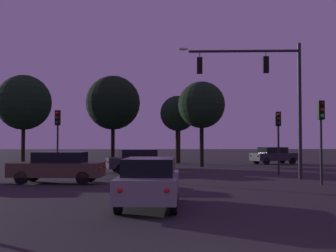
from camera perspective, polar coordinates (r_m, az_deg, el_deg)
The scene contains 13 objects.
ground_plane at distance 30.38m, azimuth -0.27°, elevation -5.88°, with size 168.00×168.00×0.00m, color #262326.
traffic_signal_mast_arm at distance 24.22m, azimuth 12.69°, elevation 5.43°, with size 6.67×0.73×7.39m.
traffic_light_corner_left at distance 21.73m, azimuth 19.49°, elevation 0.16°, with size 0.33×0.37×3.97m.
traffic_light_corner_right at distance 26.75m, azimuth -14.34°, elevation -0.38°, with size 0.31×0.36×3.90m.
traffic_light_median at distance 27.71m, azimuth 14.32°, elevation -0.46°, with size 0.32×0.36×3.89m.
car_nearside_lane at distance 13.66m, azimuth -2.39°, elevation -7.25°, with size 2.09×4.73×1.52m.
car_crossing_left at distance 21.89m, azimuth -14.29°, elevation -5.23°, with size 4.63×2.13×1.52m.
car_far_lane at distance 28.08m, azimuth -3.80°, elevation -4.57°, with size 4.53×2.72×1.52m.
car_parked_lot at distance 40.05m, azimuth 13.77°, elevation -3.76°, with size 4.49×2.98×1.52m.
tree_behind_sign at distance 44.95m, azimuth -18.47°, elevation 2.95°, with size 5.42×5.42×8.58m.
tree_left_far at distance 43.80m, azimuth -7.25°, elevation 3.04°, with size 5.42×5.42×8.63m.
tree_center_horizon at distance 35.06m, azimuth 4.44°, elevation 2.76°, with size 3.78×3.78×6.88m.
tree_right_cluster at distance 40.56m, azimuth 1.32°, elevation 1.59°, with size 3.32×3.32×6.32m.
Camera 1 is at (-1.04, -5.79, 2.04)m, focal length 46.33 mm.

